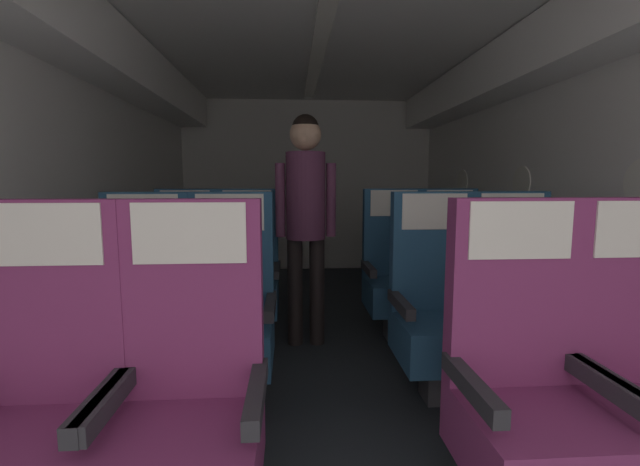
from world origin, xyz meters
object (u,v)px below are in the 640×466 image
seat_a_left_window (40,412)px  seat_a_left_aisle (189,407)px  seat_b_right_aisle (515,309)px  seat_c_right_aisle (451,274)px  seat_b_left_aisle (230,315)px  seat_b_right_window (437,312)px  seat_c_left_aisle (247,277)px  seat_a_right_window (526,394)px  seat_c_left_window (185,278)px  seat_c_right_window (395,275)px  seat_b_left_window (143,318)px  flight_attendant (306,205)px

seat_a_left_window → seat_a_left_aisle: same height
seat_b_right_aisle → seat_c_right_aisle: (-0.02, 0.92, 0.00)m
seat_b_left_aisle → seat_c_right_aisle: bearing=30.4°
seat_a_left_aisle → seat_b_right_window: size_ratio=1.00×
seat_c_left_aisle → seat_a_right_window: bearing=-58.8°
seat_a_left_window → seat_b_right_window: bearing=30.2°
seat_a_left_aisle → seat_c_left_window: size_ratio=1.00×
seat_a_right_window → seat_b_left_aisle: (-1.12, 0.93, 0.00)m
seat_c_right_window → seat_c_right_aisle: bearing=2.1°
seat_b_left_window → seat_c_left_aisle: size_ratio=1.00×
seat_c_left_aisle → seat_c_right_aisle: bearing=0.1°
seat_b_left_window → flight_attendant: size_ratio=0.69×
seat_b_left_aisle → seat_a_left_aisle: bearing=-89.9°
seat_a_right_window → seat_c_right_window: bearing=89.9°
seat_a_left_aisle → seat_b_left_aisle: bearing=90.1°
seat_b_right_aisle → seat_c_left_window: same height
seat_b_right_window → seat_c_right_window: same height
seat_c_right_window → seat_a_left_aisle: bearing=-121.4°
seat_b_left_aisle → flight_attendant: bearing=61.0°
seat_a_left_aisle → seat_c_right_aisle: (1.57, 1.86, 0.00)m
seat_a_right_window → flight_attendant: bearing=111.8°
seat_c_right_window → seat_c_left_window: bearing=179.2°
seat_a_right_window → seat_c_right_aisle: (0.45, 1.85, 0.00)m
seat_c_left_window → seat_c_left_aisle: (0.46, -0.01, 0.00)m
seat_a_left_aisle → seat_a_right_window: bearing=0.4°
seat_b_left_window → seat_c_left_window: same height
seat_a_left_window → seat_a_left_aisle: (0.46, 0.00, 0.00)m
seat_c_left_window → flight_attendant: flight_attendant is taller
seat_a_right_window → seat_a_left_window: bearing=-179.6°
seat_a_right_window → seat_c_left_aisle: size_ratio=1.00×
seat_a_left_window → seat_b_right_aisle: (2.04, 0.94, 0.00)m
seat_c_left_window → seat_b_right_window: bearing=-30.7°
seat_a_left_window → seat_a_right_window: 1.58m
seat_b_right_window → seat_b_left_window: bearing=179.9°
seat_b_left_window → seat_c_right_aisle: 2.23m
seat_b_right_aisle → seat_c_left_aisle: same height
seat_a_left_window → seat_c_left_window: (-0.01, 1.87, 0.00)m
seat_a_right_window → seat_c_right_window: size_ratio=1.00×
seat_a_right_window → flight_attendant: 1.93m
seat_b_right_aisle → seat_c_left_window: (-2.05, 0.92, 0.00)m
seat_a_left_window → seat_c_left_aisle: same height
seat_b_left_window → seat_b_right_aisle: same height
seat_b_left_window → seat_a_right_window: bearing=-30.2°
seat_b_left_window → seat_b_right_aisle: (2.04, 0.02, 0.00)m
flight_attendant → seat_b_right_window: bearing=-61.8°
seat_c_left_window → seat_a_left_aisle: bearing=-76.1°
seat_c_right_aisle → seat_c_left_aisle: bearing=-179.9°
seat_a_left_aisle → seat_b_right_aisle: bearing=30.7°
seat_c_right_aisle → seat_b_right_aisle: bearing=-89.0°
seat_b_left_aisle → seat_c_right_aisle: size_ratio=1.00×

